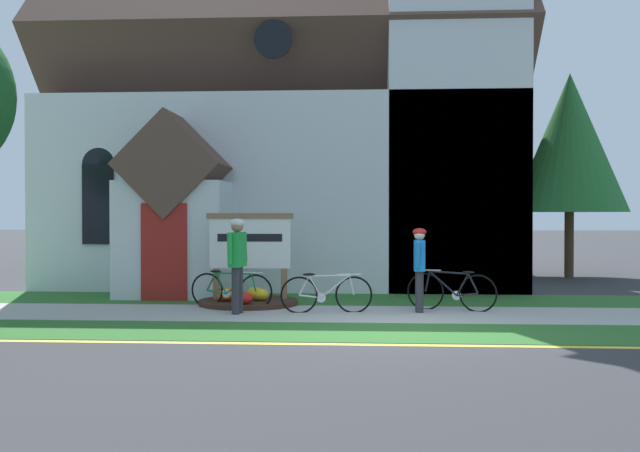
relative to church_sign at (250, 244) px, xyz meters
The scene contains 14 objects.
ground 3.30m from the church_sign, 13.80° to the left, with size 140.00×140.00×0.00m, color #333335.
sidewalk_slab 1.92m from the church_sign, 80.52° to the right, with size 32.00×2.27×0.01m, color #A8A59E.
grass_verge 3.76m from the church_sign, 86.08° to the right, with size 32.00×1.90×0.01m, color #2D6628.
church_lawn 1.50m from the church_sign, 73.67° to the left, with size 24.00×2.29×0.01m, color #2D6628.
curb_paint_stripe 4.81m from the church_sign, 87.01° to the right, with size 28.00×0.16×0.01m, color yellow.
church_building 7.60m from the church_sign, 84.59° to the left, with size 12.50×12.09×12.28m.
church_sign is the anchor object (origin of this frame).
flower_bed 1.16m from the church_sign, 97.21° to the right, with size 2.03×2.03×0.34m.
bicycle_red 4.24m from the church_sign, 11.83° to the right, with size 1.68×0.57×0.80m.
bicycle_white 1.13m from the church_sign, 112.94° to the right, with size 1.71×0.45×0.76m.
bicycle_yellow 2.29m from the church_sign, 38.43° to the right, with size 1.74×0.25×0.77m.
cyclist_in_red_jersey 1.61m from the church_sign, 89.47° to the right, with size 0.32×0.75×1.78m.
cyclist_in_white_jersey 3.62m from the church_sign, 18.75° to the right, with size 0.26×0.73×1.60m.
roadside_conifer 11.25m from the church_sign, 39.35° to the left, with size 3.36×3.36×6.04m.
Camera 1 is at (-0.59, -11.69, 1.86)m, focal length 40.74 mm.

